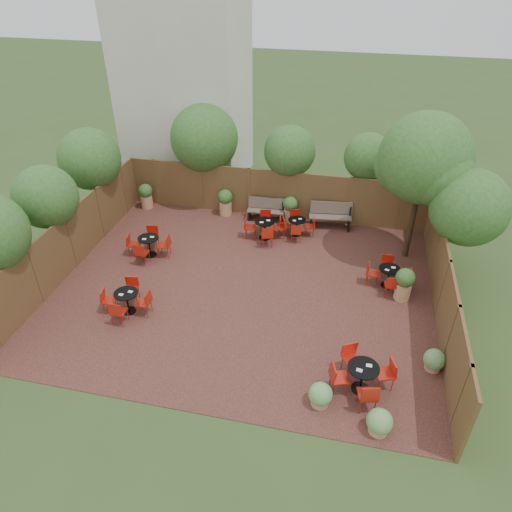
# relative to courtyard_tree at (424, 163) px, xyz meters

# --- Properties ---
(ground) EXTENTS (80.00, 80.00, 0.00)m
(ground) POSITION_rel_courtyard_tree_xyz_m (-5.18, -3.14, -3.56)
(ground) COLOR #354F23
(ground) RESTS_ON ground
(courtyard_paving) EXTENTS (12.00, 10.00, 0.02)m
(courtyard_paving) POSITION_rel_courtyard_tree_xyz_m (-5.18, -3.14, -3.55)
(courtyard_paving) COLOR #3A1D17
(courtyard_paving) RESTS_ON ground
(fence_back) EXTENTS (12.00, 0.08, 2.00)m
(fence_back) POSITION_rel_courtyard_tree_xyz_m (-5.18, 1.86, -2.56)
(fence_back) COLOR brown
(fence_back) RESTS_ON ground
(fence_left) EXTENTS (0.08, 10.00, 2.00)m
(fence_left) POSITION_rel_courtyard_tree_xyz_m (-11.18, -3.14, -2.56)
(fence_left) COLOR brown
(fence_left) RESTS_ON ground
(fence_right) EXTENTS (0.08, 10.00, 2.00)m
(fence_right) POSITION_rel_courtyard_tree_xyz_m (0.82, -3.14, -2.56)
(fence_right) COLOR brown
(fence_right) RESTS_ON ground
(neighbour_building) EXTENTS (5.00, 4.00, 8.00)m
(neighbour_building) POSITION_rel_courtyard_tree_xyz_m (-9.68, 4.86, 0.44)
(neighbour_building) COLOR beige
(neighbour_building) RESTS_ON ground
(overhang_foliage) EXTENTS (15.64, 10.71, 2.73)m
(overhang_foliage) POSITION_rel_courtyard_tree_xyz_m (-7.17, -0.29, -0.86)
(overhang_foliage) COLOR #2C5B1D
(overhang_foliage) RESTS_ON ground
(courtyard_tree) EXTENTS (3.01, 2.95, 5.17)m
(courtyard_tree) POSITION_rel_courtyard_tree_xyz_m (0.00, 0.00, 0.00)
(courtyard_tree) COLOR black
(courtyard_tree) RESTS_ON courtyard_paving
(park_bench_left) EXTENTS (1.49, 0.54, 0.90)m
(park_bench_left) POSITION_rel_courtyard_tree_xyz_m (-5.40, 1.49, -3.07)
(park_bench_left) COLOR brown
(park_bench_left) RESTS_ON courtyard_paving
(park_bench_right) EXTENTS (1.67, 0.72, 1.00)m
(park_bench_right) POSITION_rel_courtyard_tree_xyz_m (-2.83, 1.50, -3.02)
(park_bench_right) COLOR brown
(park_bench_right) RESTS_ON courtyard_paving
(bistro_tables) EXTENTS (9.75, 8.60, 0.89)m
(bistro_tables) POSITION_rel_courtyard_tree_xyz_m (-4.72, -2.73, -3.12)
(bistro_tables) COLOR black
(bistro_tables) RESTS_ON courtyard_paving
(planters) EXTENTS (10.90, 4.69, 1.09)m
(planters) POSITION_rel_courtyard_tree_xyz_m (-5.46, 0.46, -2.96)
(planters) COLOR tan
(planters) RESTS_ON courtyard_paving
(low_shrubs) EXTENTS (3.36, 2.87, 0.65)m
(low_shrubs) POSITION_rel_courtyard_tree_xyz_m (-0.93, -6.84, -3.23)
(low_shrubs) COLOR tan
(low_shrubs) RESTS_ON courtyard_paving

